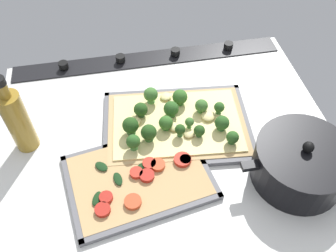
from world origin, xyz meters
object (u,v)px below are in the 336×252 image
at_px(baking_tray_back, 139,178).
at_px(veggie_pizza_back, 139,177).
at_px(broccoli_pizza, 174,121).
at_px(cooking_pot, 300,163).
at_px(baking_tray_front, 177,126).
at_px(oil_bottle, 17,120).

relative_size(baking_tray_back, veggie_pizza_back, 1.09).
relative_size(broccoli_pizza, cooking_pot, 1.32).
relative_size(veggie_pizza_back, cooking_pot, 1.16).
bearing_deg(broccoli_pizza, veggie_pizza_back, 51.93).
distance_m(baking_tray_front, veggie_pizza_back, 0.18).
bearing_deg(cooking_pot, baking_tray_front, -39.16).
distance_m(broccoli_pizza, oil_bottle, 0.37).
height_order(broccoli_pizza, veggie_pizza_back, broccoli_pizza).
relative_size(baking_tray_front, cooking_pot, 1.42).
bearing_deg(oil_bottle, baking_tray_front, 178.06).
xyz_separation_m(veggie_pizza_back, oil_bottle, (0.26, -0.15, 0.08)).
height_order(cooking_pot, oil_bottle, oil_bottle).
xyz_separation_m(veggie_pizza_back, cooking_pot, (-0.35, 0.06, 0.04)).
distance_m(cooking_pot, oil_bottle, 0.64).
relative_size(broccoli_pizza, oil_bottle, 1.70).
relative_size(baking_tray_front, baking_tray_back, 1.13).
xyz_separation_m(cooking_pot, oil_bottle, (0.61, -0.21, 0.04)).
distance_m(broccoli_pizza, cooking_pot, 0.31).
bearing_deg(broccoli_pizza, baking_tray_front, 177.20).
bearing_deg(baking_tray_front, veggie_pizza_back, 50.29).
xyz_separation_m(baking_tray_front, oil_bottle, (0.37, -0.01, 0.09)).
relative_size(cooking_pot, oil_bottle, 1.28).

